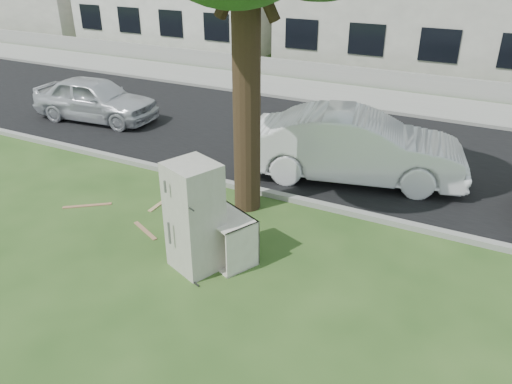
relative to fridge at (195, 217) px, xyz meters
The scene contains 13 objects.
ground 1.08m from the fridge, 73.50° to the left, with size 120.00×120.00×0.00m, color #294B1A.
road 6.57m from the fridge, 88.70° to the left, with size 120.00×7.00×0.01m, color black.
kerb_near 3.10m from the fridge, 87.15° to the left, with size 120.00×0.18×0.12m, color gray.
kerb_far 10.09m from the fridge, 89.16° to the left, with size 120.00×0.18×0.12m, color gray.
sidewalk 11.54m from the fridge, 89.27° to the left, with size 120.00×2.80×0.01m, color gray.
low_wall 13.11m from the fridge, 89.36° to the left, with size 120.00×0.15×0.70m, color gray.
fridge is the anchor object (origin of this frame).
cabinet 0.74m from the fridge, 55.04° to the left, with size 1.10×0.68×0.85m, color beige.
plank_a 3.49m from the fridge, 167.22° to the left, with size 1.00×0.08×0.02m, color #A77151.
plank_b 1.86m from the fridge, 162.23° to the left, with size 0.82×0.08×0.02m, color #9E7353.
plank_c 2.66m from the fridge, 141.70° to the left, with size 0.80×0.09×0.02m, color tan.
car_center 4.87m from the fridge, 74.56° to the left, with size 1.71×4.90×1.61m, color white.
car_left 8.85m from the fridge, 143.93° to the left, with size 1.58×3.93×1.34m, color silver.
Camera 1 is at (4.03, -6.37, 4.99)m, focal length 35.00 mm.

